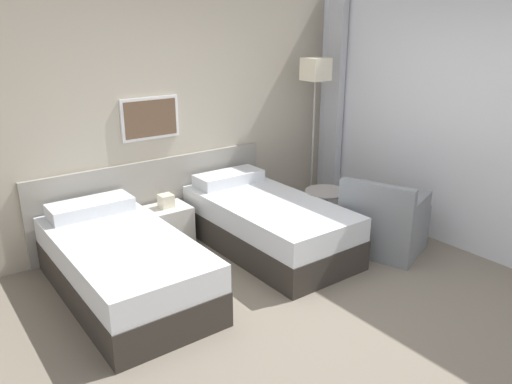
{
  "coord_description": "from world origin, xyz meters",
  "views": [
    {
      "loc": [
        -2.53,
        -2.53,
        2.29
      ],
      "look_at": [
        0.27,
        1.24,
        0.69
      ],
      "focal_mm": 35.0,
      "sensor_mm": 36.0,
      "label": 1
    }
  ],
  "objects_px": {
    "bed_near_door": "(123,265)",
    "nightstand": "(168,225)",
    "bed_near_window": "(267,223)",
    "floor_lamp": "(315,80)",
    "side_table": "(326,205)",
    "armchair": "(383,225)"
  },
  "relations": [
    {
      "from": "bed_near_door",
      "to": "nightstand",
      "type": "height_order",
      "value": "bed_near_door"
    },
    {
      "from": "floor_lamp",
      "to": "bed_near_door",
      "type": "bearing_deg",
      "value": -168.7
    },
    {
      "from": "bed_near_window",
      "to": "floor_lamp",
      "type": "height_order",
      "value": "floor_lamp"
    },
    {
      "from": "nightstand",
      "to": "armchair",
      "type": "height_order",
      "value": "armchair"
    },
    {
      "from": "floor_lamp",
      "to": "side_table",
      "type": "xyz_separation_m",
      "value": [
        -0.44,
        -0.71,
        -1.26
      ]
    },
    {
      "from": "bed_near_door",
      "to": "side_table",
      "type": "xyz_separation_m",
      "value": [
        2.29,
        -0.16,
        0.1
      ]
    },
    {
      "from": "bed_near_window",
      "to": "armchair",
      "type": "height_order",
      "value": "armchair"
    },
    {
      "from": "side_table",
      "to": "floor_lamp",
      "type": "bearing_deg",
      "value": 58.11
    },
    {
      "from": "bed_near_door",
      "to": "armchair",
      "type": "xyz_separation_m",
      "value": [
        2.54,
        -0.76,
        0.01
      ]
    },
    {
      "from": "nightstand",
      "to": "side_table",
      "type": "relative_size",
      "value": 1.04
    },
    {
      "from": "floor_lamp",
      "to": "nightstand",
      "type": "bearing_deg",
      "value": 174.85
    },
    {
      "from": "nightstand",
      "to": "side_table",
      "type": "distance_m",
      "value": 1.74
    },
    {
      "from": "bed_near_door",
      "to": "bed_near_window",
      "type": "relative_size",
      "value": 1.0
    },
    {
      "from": "nightstand",
      "to": "bed_near_door",
      "type": "bearing_deg",
      "value": -137.95
    },
    {
      "from": "bed_near_window",
      "to": "armchair",
      "type": "xyz_separation_m",
      "value": [
        0.95,
        -0.76,
        0.01
      ]
    },
    {
      "from": "bed_near_door",
      "to": "bed_near_window",
      "type": "xyz_separation_m",
      "value": [
        1.6,
        0.0,
        0.0
      ]
    },
    {
      "from": "bed_near_door",
      "to": "nightstand",
      "type": "xyz_separation_m",
      "value": [
        0.8,
        0.72,
        -0.06
      ]
    },
    {
      "from": "side_table",
      "to": "nightstand",
      "type": "bearing_deg",
      "value": 149.51
    },
    {
      "from": "bed_near_window",
      "to": "side_table",
      "type": "relative_size",
      "value": 3.54
    },
    {
      "from": "bed_near_window",
      "to": "floor_lamp",
      "type": "xyz_separation_m",
      "value": [
        1.13,
        0.55,
        1.36
      ]
    },
    {
      "from": "armchair",
      "to": "floor_lamp",
      "type": "bearing_deg",
      "value": -28.36
    },
    {
      "from": "floor_lamp",
      "to": "armchair",
      "type": "height_order",
      "value": "floor_lamp"
    }
  ]
}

